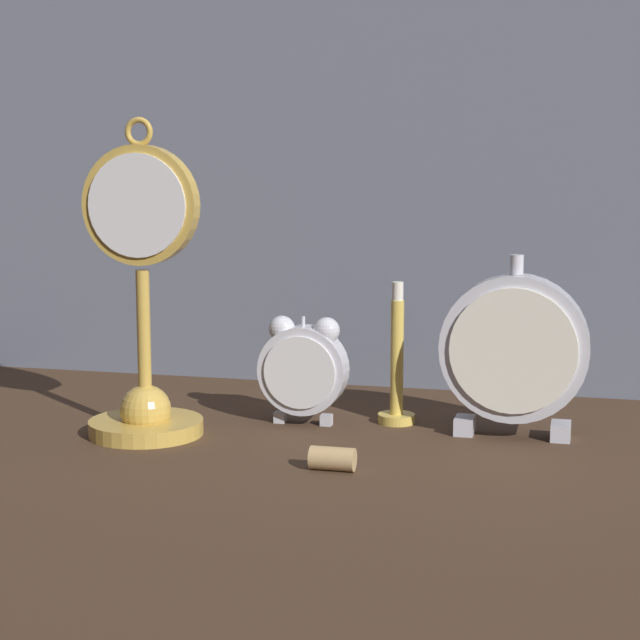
% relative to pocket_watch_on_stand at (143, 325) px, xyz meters
% --- Properties ---
extents(ground_plane, '(4.00, 4.00, 0.00)m').
position_rel_pocket_watch_on_stand_xyz_m(ground_plane, '(0.17, -0.02, -0.12)').
color(ground_plane, '#422D1E').
extents(fabric_backdrop_drape, '(1.71, 0.01, 0.75)m').
position_rel_pocket_watch_on_stand_xyz_m(fabric_backdrop_drape, '(0.17, 0.30, 0.26)').
color(fabric_backdrop_drape, slate).
rests_on(fabric_backdrop_drape, ground_plane).
extents(pocket_watch_on_stand, '(0.12, 0.12, 0.33)m').
position_rel_pocket_watch_on_stand_xyz_m(pocket_watch_on_stand, '(0.00, 0.00, 0.00)').
color(pocket_watch_on_stand, gold).
rests_on(pocket_watch_on_stand, ground_plane).
extents(alarm_clock_twin_bell, '(0.10, 0.03, 0.12)m').
position_rel_pocket_watch_on_stand_xyz_m(alarm_clock_twin_bell, '(0.15, 0.08, -0.05)').
color(alarm_clock_twin_bell, silver).
rests_on(alarm_clock_twin_bell, ground_plane).
extents(mantel_clock_silver, '(0.15, 0.04, 0.19)m').
position_rel_pocket_watch_on_stand_xyz_m(mantel_clock_silver, '(0.37, 0.09, -0.02)').
color(mantel_clock_silver, silver).
rests_on(mantel_clock_silver, ground_plane).
extents(brass_candlestick, '(0.04, 0.04, 0.16)m').
position_rel_pocket_watch_on_stand_xyz_m(brass_candlestick, '(0.24, 0.12, -0.06)').
color(brass_candlestick, gold).
rests_on(brass_candlestick, ground_plane).
extents(wine_cork, '(0.04, 0.02, 0.02)m').
position_rel_pocket_watch_on_stand_xyz_m(wine_cork, '(0.22, -0.08, -0.11)').
color(wine_cork, tan).
rests_on(wine_cork, ground_plane).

